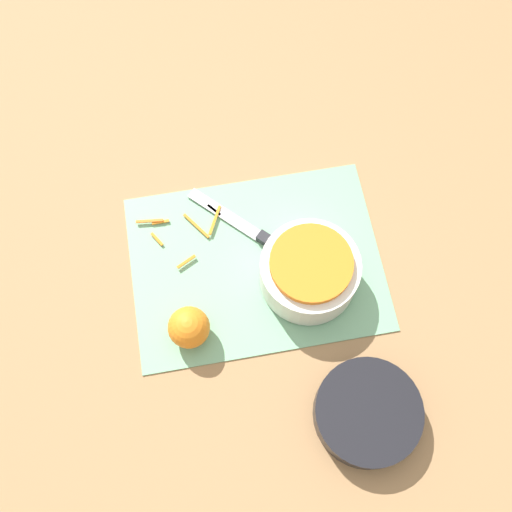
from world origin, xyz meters
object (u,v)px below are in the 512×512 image
Objects in this scene: orange_left at (189,327)px; bowl_speckled at (309,271)px; bowl_dark at (367,413)px; knife at (269,242)px.

bowl_speckled is at bearing -164.44° from orange_left.
bowl_speckled reaches higher than orange_left.
orange_left is at bearing -35.10° from bowl_dark.
knife is 0.22m from orange_left.
bowl_dark is 0.33m from orange_left.
bowl_speckled is at bearing 169.14° from knife.
bowl_dark is (-0.05, 0.25, -0.03)m from bowl_speckled.
orange_left reaches higher than knife.
bowl_dark is at bearing 152.11° from knife.
bowl_speckled is 0.11m from knife.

